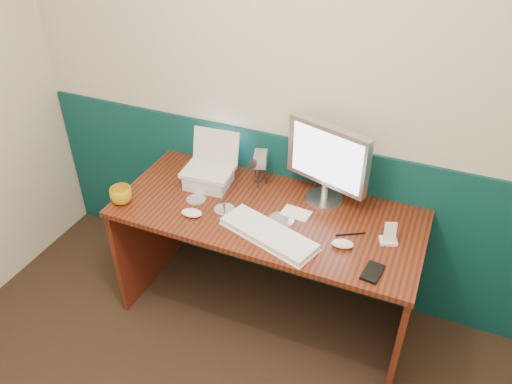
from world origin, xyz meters
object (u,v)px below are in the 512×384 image
at_px(monitor, 327,163).
at_px(laptop, 207,155).
at_px(camcorder, 260,171).
at_px(desk, 266,264).
at_px(mug, 121,195).
at_px(keyboard, 268,234).

bearing_deg(monitor, laptop, -151.77).
xyz_separation_m(laptop, camcorder, (0.26, 0.12, -0.10)).
height_order(desk, mug, mug).
bearing_deg(laptop, mug, -141.01).
height_order(keyboard, mug, mug).
height_order(laptop, monitor, monitor).
height_order(laptop, keyboard, laptop).
bearing_deg(monitor, camcorder, -162.45).
distance_m(laptop, camcorder, 0.31).
bearing_deg(mug, camcorder, 36.09).
height_order(monitor, camcorder, monitor).
bearing_deg(keyboard, camcorder, 135.65).
distance_m(monitor, camcorder, 0.40).
bearing_deg(keyboard, laptop, 166.90).
relative_size(monitor, camcorder, 2.61).
xyz_separation_m(monitor, mug, (-0.98, -0.44, -0.18)).
bearing_deg(desk, monitor, 41.54).
relative_size(keyboard, mug, 4.23).
xyz_separation_m(mug, camcorder, (0.61, 0.45, 0.04)).
xyz_separation_m(keyboard, camcorder, (-0.21, 0.40, 0.07)).
distance_m(mug, camcorder, 0.76).
xyz_separation_m(keyboard, mug, (-0.82, -0.04, 0.03)).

